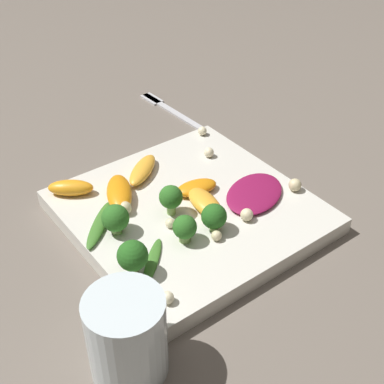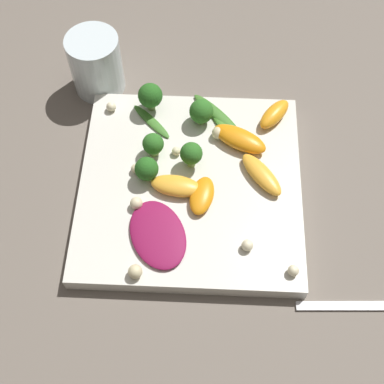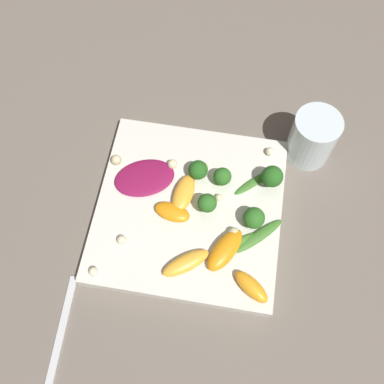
# 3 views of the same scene
# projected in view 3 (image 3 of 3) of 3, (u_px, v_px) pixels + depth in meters

# --- Properties ---
(ground_plane) EXTENTS (2.40, 2.40, 0.00)m
(ground_plane) POSITION_uv_depth(u_px,v_px,m) (189.00, 212.00, 0.73)
(ground_plane) COLOR #6B6056
(plate) EXTENTS (0.29, 0.29, 0.02)m
(plate) POSITION_uv_depth(u_px,v_px,m) (189.00, 210.00, 0.72)
(plate) COLOR silver
(plate) RESTS_ON ground_plane
(drinking_glass) EXTENTS (0.08, 0.08, 0.09)m
(drinking_glass) POSITION_uv_depth(u_px,v_px,m) (312.00, 138.00, 0.74)
(drinking_glass) COLOR silver
(drinking_glass) RESTS_ON ground_plane
(fork) EXTENTS (0.20, 0.02, 0.01)m
(fork) POSITION_uv_depth(u_px,v_px,m) (54.00, 361.00, 0.63)
(fork) COLOR silver
(fork) RESTS_ON ground_plane
(radicchio_leaf_0) EXTENTS (0.10, 0.12, 0.01)m
(radicchio_leaf_0) POSITION_uv_depth(u_px,v_px,m) (145.00, 178.00, 0.73)
(radicchio_leaf_0) COLOR maroon
(radicchio_leaf_0) RESTS_ON plate
(orange_segment_0) EXTENTS (0.04, 0.06, 0.02)m
(orange_segment_0) POSITION_uv_depth(u_px,v_px,m) (172.00, 212.00, 0.70)
(orange_segment_0) COLOR orange
(orange_segment_0) RESTS_ON plate
(orange_segment_1) EXTENTS (0.08, 0.06, 0.02)m
(orange_segment_1) POSITION_uv_depth(u_px,v_px,m) (225.00, 250.00, 0.67)
(orange_segment_1) COLOR orange
(orange_segment_1) RESTS_ON plate
(orange_segment_2) EXTENTS (0.07, 0.08, 0.02)m
(orange_segment_2) POSITION_uv_depth(u_px,v_px,m) (186.00, 263.00, 0.66)
(orange_segment_2) COLOR #FCAD33
(orange_segment_2) RESTS_ON plate
(orange_segment_3) EXTENTS (0.06, 0.06, 0.02)m
(orange_segment_3) POSITION_uv_depth(u_px,v_px,m) (251.00, 287.00, 0.65)
(orange_segment_3) COLOR orange
(orange_segment_3) RESTS_ON plate
(orange_segment_4) EXTENTS (0.07, 0.04, 0.02)m
(orange_segment_4) POSITION_uv_depth(u_px,v_px,m) (184.00, 193.00, 0.71)
(orange_segment_4) COLOR #FCAD33
(orange_segment_4) RESTS_ON plate
(broccoli_floret_0) EXTENTS (0.03, 0.03, 0.04)m
(broccoli_floret_0) POSITION_uv_depth(u_px,v_px,m) (207.00, 206.00, 0.68)
(broccoli_floret_0) COLOR #84AD5B
(broccoli_floret_0) RESTS_ON plate
(broccoli_floret_1) EXTENTS (0.03, 0.03, 0.04)m
(broccoli_floret_1) POSITION_uv_depth(u_px,v_px,m) (222.00, 177.00, 0.71)
(broccoli_floret_1) COLOR #7A9E51
(broccoli_floret_1) RESTS_ON plate
(broccoli_floret_2) EXTENTS (0.03, 0.03, 0.04)m
(broccoli_floret_2) POSITION_uv_depth(u_px,v_px,m) (272.00, 177.00, 0.70)
(broccoli_floret_2) COLOR #7A9E51
(broccoli_floret_2) RESTS_ON plate
(broccoli_floret_3) EXTENTS (0.03, 0.03, 0.04)m
(broccoli_floret_3) POSITION_uv_depth(u_px,v_px,m) (254.00, 218.00, 0.68)
(broccoli_floret_3) COLOR #84AD5B
(broccoli_floret_3) RESTS_ON plate
(broccoli_floret_4) EXTENTS (0.03, 0.03, 0.04)m
(broccoli_floret_4) POSITION_uv_depth(u_px,v_px,m) (198.00, 170.00, 0.71)
(broccoli_floret_4) COLOR #84AD5B
(broccoli_floret_4) RESTS_ON plate
(arugula_sprig_0) EXTENTS (0.06, 0.06, 0.00)m
(arugula_sprig_0) POSITION_uv_depth(u_px,v_px,m) (254.00, 182.00, 0.72)
(arugula_sprig_0) COLOR #3D7528
(arugula_sprig_0) RESTS_ON plate
(arugula_sprig_1) EXTENTS (0.08, 0.08, 0.01)m
(arugula_sprig_1) POSITION_uv_depth(u_px,v_px,m) (259.00, 236.00, 0.68)
(arugula_sprig_1) COLOR #3D7528
(arugula_sprig_1) RESTS_ON plate
(arugula_sprig_2) EXTENTS (0.05, 0.07, 0.01)m
(arugula_sprig_2) POSITION_uv_depth(u_px,v_px,m) (241.00, 242.00, 0.68)
(arugula_sprig_2) COLOR #47842D
(arugula_sprig_2) RESTS_ON plate
(macadamia_nut_0) EXTENTS (0.01, 0.01, 0.01)m
(macadamia_nut_0) POSITION_uv_depth(u_px,v_px,m) (270.00, 152.00, 0.74)
(macadamia_nut_0) COLOR beige
(macadamia_nut_0) RESTS_ON plate
(macadamia_nut_1) EXTENTS (0.02, 0.02, 0.02)m
(macadamia_nut_1) POSITION_uv_depth(u_px,v_px,m) (116.00, 160.00, 0.73)
(macadamia_nut_1) COLOR beige
(macadamia_nut_1) RESTS_ON plate
(macadamia_nut_2) EXTENTS (0.02, 0.02, 0.02)m
(macadamia_nut_2) POSITION_uv_depth(u_px,v_px,m) (172.00, 164.00, 0.73)
(macadamia_nut_2) COLOR beige
(macadamia_nut_2) RESTS_ON plate
(macadamia_nut_3) EXTENTS (0.01, 0.01, 0.01)m
(macadamia_nut_3) POSITION_uv_depth(u_px,v_px,m) (93.00, 272.00, 0.66)
(macadamia_nut_3) COLOR beige
(macadamia_nut_3) RESTS_ON plate
(macadamia_nut_4) EXTENTS (0.02, 0.02, 0.02)m
(macadamia_nut_4) POSITION_uv_depth(u_px,v_px,m) (234.00, 233.00, 0.68)
(macadamia_nut_4) COLOR beige
(macadamia_nut_4) RESTS_ON plate
(macadamia_nut_5) EXTENTS (0.01, 0.01, 0.01)m
(macadamia_nut_5) POSITION_uv_depth(u_px,v_px,m) (219.00, 198.00, 0.71)
(macadamia_nut_5) COLOR beige
(macadamia_nut_5) RESTS_ON plate
(macadamia_nut_6) EXTENTS (0.01, 0.01, 0.01)m
(macadamia_nut_6) POSITION_uv_depth(u_px,v_px,m) (205.00, 166.00, 0.73)
(macadamia_nut_6) COLOR beige
(macadamia_nut_6) RESTS_ON plate
(macadamia_nut_7) EXTENTS (0.01, 0.01, 0.01)m
(macadamia_nut_7) POSITION_uv_depth(u_px,v_px,m) (122.00, 240.00, 0.68)
(macadamia_nut_7) COLOR beige
(macadamia_nut_7) RESTS_ON plate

